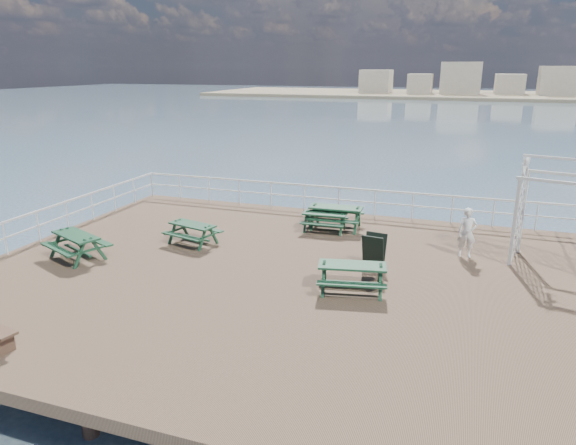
# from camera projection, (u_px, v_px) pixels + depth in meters

# --- Properties ---
(ground) EXTENTS (18.00, 14.00, 0.30)m
(ground) POSITION_uv_depth(u_px,v_px,m) (282.00, 278.00, 14.92)
(ground) COLOR brown
(ground) RESTS_ON ground
(sea_backdrop) EXTENTS (300.00, 300.00, 9.20)m
(sea_backdrop) POSITION_uv_depth(u_px,v_px,m) (503.00, 91.00, 132.30)
(sea_backdrop) COLOR #445C73
(sea_backdrop) RESTS_ON ground
(railing) EXTENTS (17.77, 13.76, 1.10)m
(railing) POSITION_uv_depth(u_px,v_px,m) (306.00, 221.00, 16.97)
(railing) COLOR silver
(railing) RESTS_ON ground
(picnic_table_a) EXTENTS (1.90, 1.67, 0.79)m
(picnic_table_a) POSITION_uv_depth(u_px,v_px,m) (193.00, 229.00, 17.27)
(picnic_table_a) COLOR #143722
(picnic_table_a) RESTS_ON ground
(picnic_table_b) EXTENTS (1.99, 1.63, 0.94)m
(picnic_table_b) POSITION_uv_depth(u_px,v_px,m) (336.00, 213.00, 18.89)
(picnic_table_b) COLOR #143722
(picnic_table_b) RESTS_ON ground
(picnic_table_c) EXTENTS (1.65, 1.36, 0.77)m
(picnic_table_c) POSITION_uv_depth(u_px,v_px,m) (325.00, 218.00, 18.62)
(picnic_table_c) COLOR #143722
(picnic_table_c) RESTS_ON ground
(picnic_table_d) EXTENTS (2.24, 2.05, 0.88)m
(picnic_table_d) POSITION_uv_depth(u_px,v_px,m) (76.00, 241.00, 15.94)
(picnic_table_d) COLOR #143722
(picnic_table_d) RESTS_ON ground
(picnic_table_e) EXTENTS (2.02, 1.75, 0.87)m
(picnic_table_e) POSITION_uv_depth(u_px,v_px,m) (352.00, 272.00, 13.57)
(picnic_table_e) COLOR #143722
(picnic_table_e) RESTS_ON ground
(trellis_arbor) EXTENTS (2.90, 2.01, 3.28)m
(trellis_arbor) POSITION_uv_depth(u_px,v_px,m) (563.00, 220.00, 15.02)
(trellis_arbor) COLOR silver
(trellis_arbor) RESTS_ON ground
(sandwich_board) EXTENTS (0.71, 0.57, 1.06)m
(sandwich_board) POSITION_uv_depth(u_px,v_px,m) (374.00, 251.00, 15.18)
(sandwich_board) COLOR black
(sandwich_board) RESTS_ON ground
(person) EXTENTS (0.60, 0.41, 1.57)m
(person) POSITION_uv_depth(u_px,v_px,m) (467.00, 233.00, 16.02)
(person) COLOR white
(person) RESTS_ON ground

